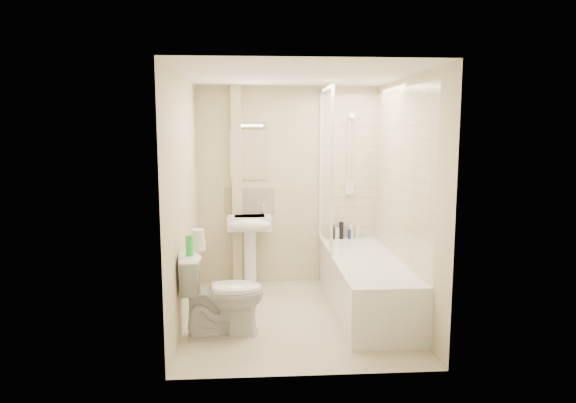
{
  "coord_description": "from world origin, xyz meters",
  "views": [
    {
      "loc": [
        -0.42,
        -4.97,
        1.89
      ],
      "look_at": [
        -0.07,
        0.2,
        1.16
      ],
      "focal_mm": 32.0,
      "sensor_mm": 36.0,
      "label": 1
    }
  ],
  "objects": [
    {
      "name": "ceiling",
      "position": [
        0.0,
        0.0,
        2.4
      ],
      "size": [
        2.2,
        2.5,
        0.02
      ],
      "primitive_type": "cube",
      "color": "white",
      "rests_on": "wall_back"
    },
    {
      "name": "strip_light",
      "position": [
        -0.47,
        1.22,
        1.95
      ],
      "size": [
        0.42,
        0.07,
        0.07
      ],
      "primitive_type": "cube",
      "color": "silver",
      "rests_on": "wall_back"
    },
    {
      "name": "green_bottle",
      "position": [
        -0.99,
        -0.51,
        0.87
      ],
      "size": [
        0.06,
        0.06,
        0.18
      ],
      "primitive_type": "cylinder",
      "color": "green",
      "rests_on": "toilet"
    },
    {
      "name": "bottle_white_a",
      "position": [
        0.6,
        1.16,
        0.62
      ],
      "size": [
        0.06,
        0.06,
        0.14
      ],
      "primitive_type": "cylinder",
      "color": "silver",
      "rests_on": "bathtub"
    },
    {
      "name": "shower_screen",
      "position": [
        0.4,
        0.8,
        1.45
      ],
      "size": [
        0.04,
        0.92,
        1.8
      ],
      "color": "white",
      "rests_on": "bathtub"
    },
    {
      "name": "pipe_boxing",
      "position": [
        -0.62,
        1.19,
        1.2
      ],
      "size": [
        0.12,
        0.12,
        2.4
      ],
      "primitive_type": "cube",
      "color": "beige",
      "rests_on": "ground"
    },
    {
      "name": "wall_back",
      "position": [
        0.0,
        1.25,
        1.2
      ],
      "size": [
        2.2,
        0.02,
        2.4
      ],
      "primitive_type": "cube",
      "color": "beige",
      "rests_on": "ground"
    },
    {
      "name": "tile_right",
      "position": [
        1.09,
        0.19,
        1.42
      ],
      "size": [
        0.01,
        2.1,
        1.75
      ],
      "primitive_type": "cube",
      "color": "beige",
      "rests_on": "wall_right"
    },
    {
      "name": "bottle_black_b",
      "position": [
        0.65,
        1.16,
        0.65
      ],
      "size": [
        0.06,
        0.06,
        0.21
      ],
      "primitive_type": "cylinder",
      "color": "black",
      "rests_on": "bathtub"
    },
    {
      "name": "bottle_blue",
      "position": [
        0.76,
        1.16,
        0.61
      ],
      "size": [
        0.06,
        0.06,
        0.11
      ],
      "primitive_type": "cylinder",
      "color": "navy",
      "rests_on": "bathtub"
    },
    {
      "name": "wall_left",
      "position": [
        -1.1,
        0.0,
        1.2
      ],
      "size": [
        0.02,
        2.5,
        2.4
      ],
      "primitive_type": "cube",
      "color": "beige",
      "rests_on": "ground"
    },
    {
      "name": "tile_back",
      "position": [
        0.75,
        1.24,
        1.42
      ],
      "size": [
        0.7,
        0.01,
        1.75
      ],
      "primitive_type": "cube",
      "color": "beige",
      "rests_on": "wall_back"
    },
    {
      "name": "toilet_roll_upper",
      "position": [
        -0.93,
        -0.32,
        0.93
      ],
      "size": [
        0.12,
        0.12,
        0.11
      ],
      "primitive_type": "cylinder",
      "color": "white",
      "rests_on": "toilet_roll_lower"
    },
    {
      "name": "floor",
      "position": [
        0.0,
        0.0,
        0.0
      ],
      "size": [
        2.5,
        2.5,
        0.0
      ],
      "primitive_type": "plane",
      "color": "beige",
      "rests_on": "ground"
    },
    {
      "name": "splashback",
      "position": [
        -0.47,
        1.24,
        1.03
      ],
      "size": [
        0.6,
        0.02,
        0.3
      ],
      "primitive_type": "cube",
      "color": "beige",
      "rests_on": "wall_back"
    },
    {
      "name": "bottle_cream",
      "position": [
        0.77,
        1.16,
        0.64
      ],
      "size": [
        0.06,
        0.06,
        0.17
      ],
      "primitive_type": "cylinder",
      "color": "beige",
      "rests_on": "bathtub"
    },
    {
      "name": "pedestal_sink",
      "position": [
        -0.47,
        1.01,
        0.7
      ],
      "size": [
        0.51,
        0.48,
        0.99
      ],
      "color": "white",
      "rests_on": "ground"
    },
    {
      "name": "toilet_roll_lower",
      "position": [
        -0.93,
        -0.3,
        0.83
      ],
      "size": [
        0.12,
        0.12,
        0.09
      ],
      "primitive_type": "cylinder",
      "color": "white",
      "rests_on": "toilet"
    },
    {
      "name": "mirror",
      "position": [
        -0.47,
        1.24,
        1.58
      ],
      "size": [
        0.46,
        0.01,
        0.6
      ],
      "primitive_type": "cube",
      "color": "white",
      "rests_on": "wall_back"
    },
    {
      "name": "bottle_black_a",
      "position": [
        0.54,
        1.16,
        0.64
      ],
      "size": [
        0.06,
        0.06,
        0.17
      ],
      "primitive_type": "cylinder",
      "color": "black",
      "rests_on": "bathtub"
    },
    {
      "name": "bottle_white_b",
      "position": [
        0.86,
        1.16,
        0.62
      ],
      "size": [
        0.06,
        0.06,
        0.14
      ],
      "primitive_type": "cylinder",
      "color": "silver",
      "rests_on": "bathtub"
    },
    {
      "name": "bathtub",
      "position": [
        0.75,
        0.19,
        0.29
      ],
      "size": [
        0.7,
        2.1,
        0.55
      ],
      "color": "white",
      "rests_on": "ground"
    },
    {
      "name": "wall_right",
      "position": [
        1.1,
        0.0,
        1.2
      ],
      "size": [
        0.02,
        2.5,
        2.4
      ],
      "primitive_type": "cube",
      "color": "beige",
      "rests_on": "ground"
    },
    {
      "name": "toilet",
      "position": [
        -0.72,
        -0.39,
        0.39
      ],
      "size": [
        0.61,
        0.87,
        0.78
      ],
      "primitive_type": "imported",
      "rotation": [
        0.0,
        0.0,
        1.69
      ],
      "color": "white",
      "rests_on": "ground"
    },
    {
      "name": "shower_fixture",
      "position": [
        0.75,
        1.19,
        1.55
      ],
      "size": [
        0.1,
        0.16,
        0.99
      ],
      "color": "white",
      "rests_on": "wall_back"
    }
  ]
}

